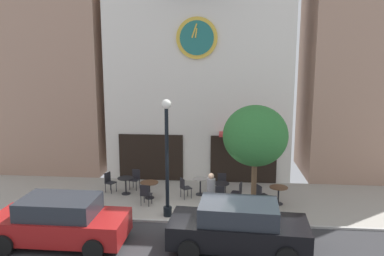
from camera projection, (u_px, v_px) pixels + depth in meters
ground_plane at (199, 235)px, 12.97m from camera, size 24.38×11.79×0.13m
clock_building at (199, 58)px, 19.10m from camera, size 9.12×4.19×11.69m
neighbor_building_left at (50, 31)px, 20.08m from camera, size 6.15×3.82×14.83m
neighbor_building_right at (372, 34)px, 18.82m from camera, size 6.33×4.24×14.43m
street_lamp at (167, 158)px, 14.11m from camera, size 0.36×0.36×4.50m
street_tree at (255, 136)px, 13.95m from camera, size 2.41×2.17×4.29m
cafe_table_near_curb at (126, 182)px, 16.80m from camera, size 0.71×0.71×0.75m
cafe_table_leftmost at (149, 186)px, 16.29m from camera, size 0.79×0.79×0.72m
cafe_table_center_right at (200, 184)px, 16.72m from camera, size 0.66×0.66×0.75m
cafe_table_center at (221, 188)px, 16.11m from camera, size 0.69×0.69×0.74m
cafe_table_center_left at (279, 192)px, 15.61m from camera, size 0.75×0.75×0.74m
cafe_chair_facing_street at (222, 182)px, 16.89m from camera, size 0.41×0.41×0.90m
cafe_chair_under_awning at (184, 186)px, 16.28m from camera, size 0.55×0.55×0.90m
cafe_chair_left_end at (261, 194)px, 15.38m from camera, size 0.54×0.54×0.90m
cafe_chair_near_lamp at (220, 194)px, 15.34m from camera, size 0.41×0.41×0.90m
cafe_chair_facing_wall at (109, 181)px, 17.07m from camera, size 0.53×0.53×0.90m
cafe_chair_curbside at (238, 191)px, 15.71m from camera, size 0.49×0.49×0.90m
cafe_chair_mid_row at (135, 178)px, 17.51m from camera, size 0.49×0.49×0.90m
cafe_chair_near_tree at (145, 193)px, 15.45m from camera, size 0.46×0.46×0.90m
pedestrian_grey at (211, 193)px, 14.47m from camera, size 0.36×0.36×1.67m
parked_car_red at (60, 221)px, 12.22m from camera, size 4.31×2.05×1.55m
parked_car_black at (238, 227)px, 11.80m from camera, size 4.40×2.22×1.55m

